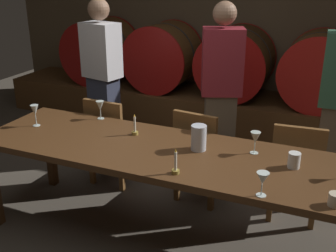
% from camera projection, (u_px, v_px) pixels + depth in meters
% --- Properties ---
extents(ground_plane, '(9.36, 9.36, 0.00)m').
position_uv_depth(ground_plane, '(153.00, 236.00, 3.30)').
color(ground_plane, '#4C443A').
extents(back_wall, '(7.20, 0.24, 2.99)m').
position_uv_depth(back_wall, '(250.00, 9.00, 5.38)').
color(back_wall, brown).
rests_on(back_wall, ground).
extents(barrel_shelf, '(6.48, 0.90, 0.45)m').
position_uv_depth(barrel_shelf, '(234.00, 113.00, 5.37)').
color(barrel_shelf, brown).
rests_on(barrel_shelf, ground).
extents(wine_barrel_far_left, '(0.88, 0.77, 0.88)m').
position_uv_depth(wine_barrel_far_left, '(101.00, 51.00, 5.84)').
color(wine_barrel_far_left, brown).
rests_on(wine_barrel_far_left, barrel_shelf).
extents(wine_barrel_left, '(0.88, 0.77, 0.88)m').
position_uv_depth(wine_barrel_left, '(163.00, 56.00, 5.49)').
color(wine_barrel_left, brown).
rests_on(wine_barrel_left, barrel_shelf).
extents(wine_barrel_center, '(0.88, 0.77, 0.88)m').
position_uv_depth(wine_barrel_center, '(236.00, 63.00, 5.14)').
color(wine_barrel_center, '#513319').
rests_on(wine_barrel_center, barrel_shelf).
extents(wine_barrel_right, '(0.88, 0.77, 0.88)m').
position_uv_depth(wine_barrel_right, '(320.00, 70.00, 4.77)').
color(wine_barrel_right, brown).
rests_on(wine_barrel_right, barrel_shelf).
extents(dining_table, '(2.92, 0.85, 0.77)m').
position_uv_depth(dining_table, '(167.00, 158.00, 3.02)').
color(dining_table, '#4C2D16').
rests_on(dining_table, ground).
extents(chair_left, '(0.42, 0.42, 0.88)m').
position_uv_depth(chair_left, '(110.00, 137.00, 3.94)').
color(chair_left, brown).
rests_on(chair_left, ground).
extents(chair_center, '(0.45, 0.45, 0.88)m').
position_uv_depth(chair_center, '(199.00, 152.00, 3.63)').
color(chair_center, brown).
rests_on(chair_center, ground).
extents(chair_right, '(0.43, 0.43, 0.88)m').
position_uv_depth(chair_right, '(296.00, 167.00, 3.36)').
color(chair_right, brown).
rests_on(chair_right, ground).
extents(guest_left, '(0.42, 0.32, 1.73)m').
position_uv_depth(guest_left, '(103.00, 80.00, 4.34)').
color(guest_left, '#33384C').
rests_on(guest_left, ground).
extents(guest_center, '(0.44, 0.36, 1.73)m').
position_uv_depth(guest_center, '(221.00, 91.00, 3.97)').
color(guest_center, brown).
rests_on(guest_center, ground).
extents(candle_left, '(0.05, 0.05, 0.18)m').
position_uv_depth(candle_left, '(135.00, 129.00, 3.25)').
color(candle_left, olive).
rests_on(candle_left, dining_table).
extents(candle_right, '(0.05, 0.05, 0.18)m').
position_uv_depth(candle_right, '(176.00, 167.00, 2.64)').
color(candle_right, olive).
rests_on(candle_right, dining_table).
extents(pitcher, '(0.11, 0.11, 0.19)m').
position_uv_depth(pitcher, '(199.00, 138.00, 2.97)').
color(pitcher, silver).
rests_on(pitcher, dining_table).
extents(wine_glass_far_left, '(0.07, 0.07, 0.18)m').
position_uv_depth(wine_glass_far_left, '(35.00, 111.00, 3.40)').
color(wine_glass_far_left, silver).
rests_on(wine_glass_far_left, dining_table).
extents(wine_glass_left, '(0.07, 0.07, 0.16)m').
position_uv_depth(wine_glass_left, '(100.00, 106.00, 3.57)').
color(wine_glass_left, silver).
rests_on(wine_glass_left, dining_table).
extents(wine_glass_center, '(0.07, 0.07, 0.16)m').
position_uv_depth(wine_glass_center, '(255.00, 138.00, 2.91)').
color(wine_glass_center, silver).
rests_on(wine_glass_center, dining_table).
extents(wine_glass_right, '(0.07, 0.07, 0.15)m').
position_uv_depth(wine_glass_right, '(263.00, 179.00, 2.37)').
color(wine_glass_right, silver).
rests_on(wine_glass_right, dining_table).
extents(cup_left, '(0.08, 0.08, 0.11)m').
position_uv_depth(cup_left, '(294.00, 160.00, 2.72)').
color(cup_left, white).
rests_on(cup_left, dining_table).
extents(cup_right, '(0.08, 0.08, 0.08)m').
position_uv_depth(cup_right, '(336.00, 200.00, 2.29)').
color(cup_right, beige).
rests_on(cup_right, dining_table).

